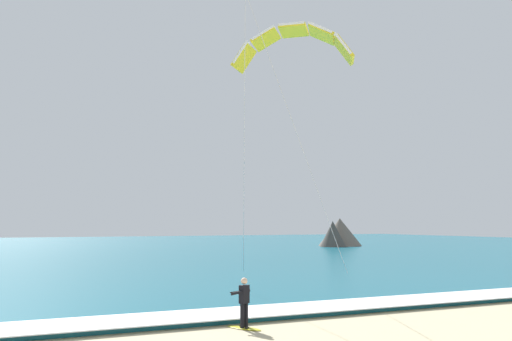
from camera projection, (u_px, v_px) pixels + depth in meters
The scene contains 6 objects.
sea at pixel (48, 249), 73.46m from camera, with size 200.00×120.00×0.20m, color #146075.
surf_foam at pixel (198, 315), 20.23m from camera, with size 200.00×2.66×0.04m, color white.
surfboard at pixel (244, 328), 18.84m from camera, with size 1.02×1.45×0.09m.
kitesurfer at pixel (244, 300), 18.94m from camera, with size 0.67×0.66×1.69m.
kite_primary at pixel (293, 42), 27.91m from camera, with size 7.76×8.22×12.13m.
headland_right at pixel (338, 233), 81.05m from camera, with size 7.86×7.46×4.18m.
Camera 1 is at (-6.83, -5.63, 3.53)m, focal length 39.65 mm.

